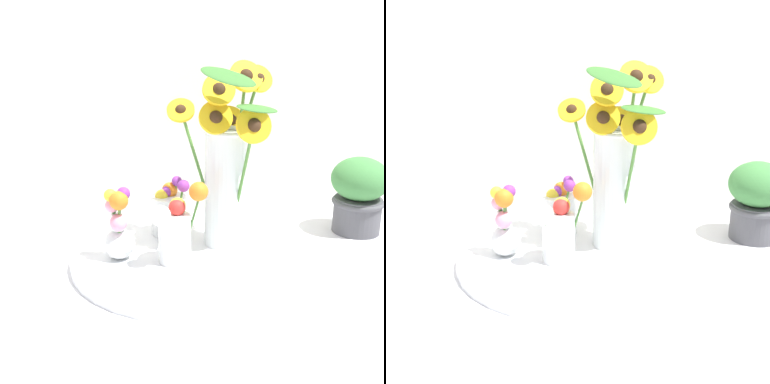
# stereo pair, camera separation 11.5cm
# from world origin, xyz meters

# --- Properties ---
(ground_plane) EXTENTS (6.00, 6.00, 0.00)m
(ground_plane) POSITION_xyz_m (0.00, 0.00, 0.00)
(ground_plane) COLOR silver
(serving_tray) EXTENTS (0.54, 0.54, 0.02)m
(serving_tray) POSITION_xyz_m (0.01, 0.09, 0.01)
(serving_tray) COLOR silver
(serving_tray) RESTS_ON ground_plane
(mason_jar_sunflowers) EXTENTS (0.24, 0.24, 0.42)m
(mason_jar_sunflowers) POSITION_xyz_m (0.10, 0.13, 0.20)
(mason_jar_sunflowers) COLOR silver
(mason_jar_sunflowers) RESTS_ON serving_tray
(vase_small_center) EXTENTS (0.13, 0.10, 0.18)m
(vase_small_center) POSITION_xyz_m (-0.03, 0.05, 0.10)
(vase_small_center) COLOR white
(vase_small_center) RESTS_ON serving_tray
(vase_bulb_right) EXTENTS (0.07, 0.07, 0.16)m
(vase_bulb_right) POSITION_xyz_m (-0.15, 0.09, 0.09)
(vase_bulb_right) COLOR white
(vase_bulb_right) RESTS_ON serving_tray
(vase_small_back) EXTENTS (0.08, 0.08, 0.14)m
(vase_small_back) POSITION_xyz_m (-0.02, 0.21, 0.08)
(vase_small_back) COLOR white
(vase_small_back) RESTS_ON serving_tray
(potted_plant) EXTENTS (0.14, 0.14, 0.19)m
(potted_plant) POSITION_xyz_m (0.45, 0.17, 0.10)
(potted_plant) COLOR #4C4C51
(potted_plant) RESTS_ON ground_plane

